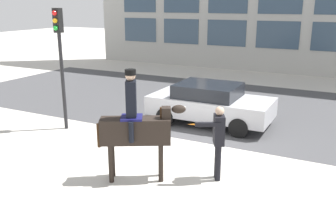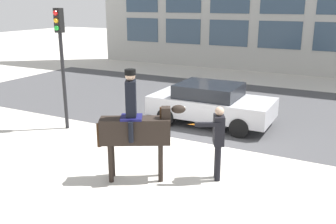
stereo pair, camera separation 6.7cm
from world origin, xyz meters
The scene contains 6 objects.
ground_plane centered at (0.00, 0.00, 0.00)m, with size 80.00×80.00×0.00m, color beige.
road_surface centered at (0.00, 4.75, 0.00)m, with size 23.87×8.50×0.01m.
mounted_horse_lead centered at (0.01, -2.31, 1.26)m, with size 1.82×1.19×2.55m.
pedestrian_bystander centered at (1.64, -1.51, 1.02)m, with size 0.75×0.73×1.73m.
street_car_near_lane centered at (0.01, 2.31, 0.71)m, with size 4.01×1.96×1.35m.
traffic_light centered at (-3.93, -0.30, 2.54)m, with size 0.24×0.29×3.76m.
Camera 2 is at (4.26, -8.99, 3.92)m, focal length 40.00 mm.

